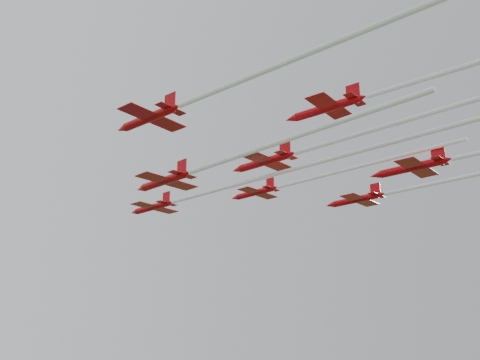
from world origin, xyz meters
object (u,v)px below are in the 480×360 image
jet_row4_left (441,74)px  jet_row3_left (222,88)px  jet_row2_left (209,166)px  jet_row2_right (295,183)px  jet_row3_mid (325,144)px  jet_lead (219,189)px  jet_row3_right (458,178)px

jet_row4_left → jet_row3_left: bearing=121.3°
jet_row4_left → jet_row2_left: bearing=90.3°
jet_row2_right → jet_row3_mid: (-7.99, -16.91, -0.56)m
jet_lead → jet_row3_right: 38.00m
jet_lead → jet_row4_left: jet_row4_left is taller
jet_row2_left → jet_row4_left: jet_row4_left is taller
jet_lead → jet_row4_left: 40.69m
jet_row3_right → jet_row4_left: (-28.46, -19.52, 0.85)m
jet_row2_right → jet_row3_left: bearing=-156.2°
jet_lead → jet_row3_mid: size_ratio=1.29×
jet_lead → jet_row2_right: (12.90, -3.26, 2.43)m
jet_row3_left → jet_row3_mid: jet_row3_left is taller
jet_row3_mid → jet_row3_right: size_ratio=0.71×
jet_row2_left → jet_row3_left: bearing=-128.4°
jet_row3_mid → jet_row4_left: bearing=-111.4°
jet_row3_left → jet_row4_left: jet_row4_left is taller
jet_row2_right → jet_row3_mid: jet_row2_right is taller
jet_row3_left → jet_row4_left: 22.76m
jet_row3_left → jet_row4_left: size_ratio=0.96×
jet_row3_mid → jet_lead: bearing=87.1°
jet_row2_left → jet_row2_right: bearing=6.1°
jet_row2_left → jet_row3_left: (-6.74, -15.25, 2.93)m
jet_row3_right → jet_row4_left: size_ratio=1.31×
jet_row3_right → jet_row4_left: jet_row4_left is taller
jet_row3_left → jet_row3_right: bearing=-11.7°
jet_lead → jet_row3_right: jet_row3_right is taller
jet_row2_left → jet_row3_right: jet_row3_right is taller
jet_row2_right → jet_row3_mid: bearing=-131.5°
jet_row3_left → jet_row3_right: (46.31, 5.42, -0.54)m
jet_row3_left → jet_row3_right: 46.63m
jet_lead → jet_row2_left: jet_lead is taller
jet_row3_mid → jet_row2_right: bearing=48.2°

